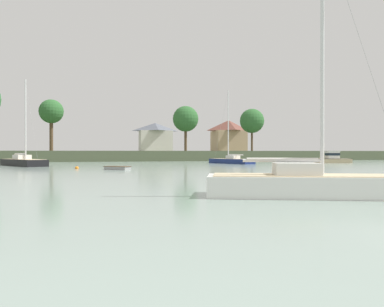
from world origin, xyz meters
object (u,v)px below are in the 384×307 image
Objects in this scene: sailboat_white at (306,191)px; mooring_buoy_orange at (77,168)px; dinghy_grey at (117,168)px; cruiser_sand at (330,160)px; sailboat_black at (23,164)px; sailboat_navy at (231,162)px.

mooring_buoy_orange is at bearing 111.08° from sailboat_white.
dinghy_grey is at bearing -37.75° from mooring_buoy_orange.
dinghy_grey is at bearing -157.89° from cruiser_sand.
dinghy_grey is (-6.72, 25.30, -0.12)m from sailboat_white.
cruiser_sand is at bearing 1.28° from sailboat_black.
sailboat_navy is (11.97, 41.14, 0.01)m from sailboat_white.
sailboat_navy is at bearing 4.26° from sailboat_black.
sailboat_navy is 27.54× the size of mooring_buoy_orange.
cruiser_sand is 47.90m from sailboat_black.
sailboat_white is at bearing -126.29° from cruiser_sand.
mooring_buoy_orange is (-40.36, -11.29, -0.39)m from cruiser_sand.
sailboat_white reaches higher than dinghy_grey.
sailboat_navy is at bearing 73.77° from sailboat_white.
sailboat_navy is 24.50m from dinghy_grey.
cruiser_sand reaches higher than dinghy_grey.
sailboat_white is 1.79× the size of cruiser_sand.
sailboat_white is 0.97× the size of sailboat_navy.
sailboat_black is at bearing 115.53° from sailboat_white.
sailboat_navy is 26.19m from mooring_buoy_orange.
sailboat_white is 4.09× the size of dinghy_grey.
mooring_buoy_orange is (-23.01, -12.50, -0.19)m from sailboat_navy.
sailboat_black is 18.01m from dinghy_grey.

